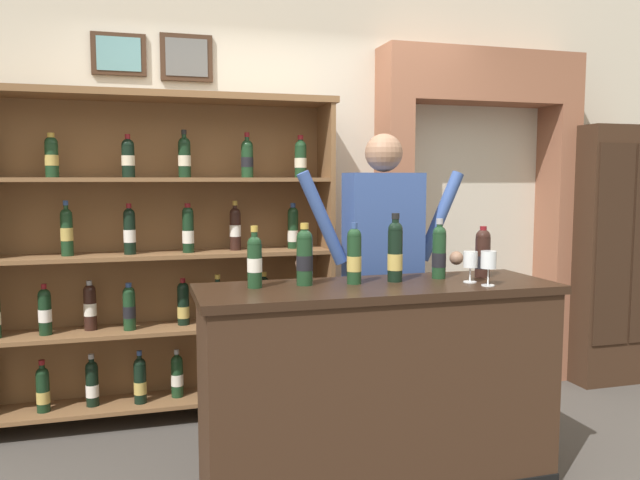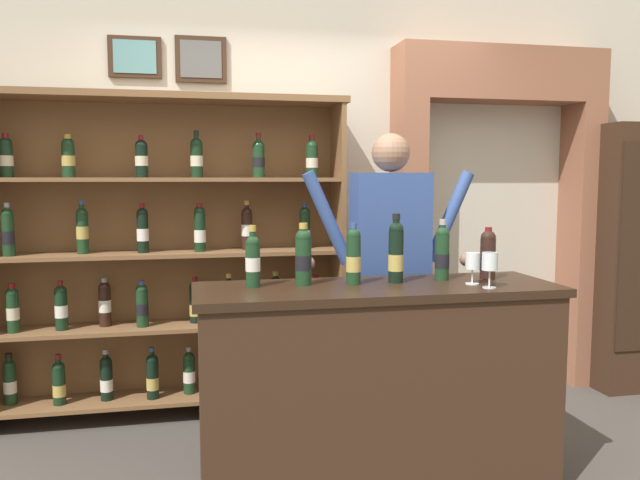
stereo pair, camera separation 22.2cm
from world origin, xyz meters
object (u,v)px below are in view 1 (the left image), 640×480
Objects in this scene: tasting_bottle_grappa at (395,251)px; wine_glass_spare at (489,261)px; wine_shelf at (155,254)px; tasting_bottle_bianco at (305,256)px; shopkeeper at (383,252)px; tasting_bottle_chianti at (439,251)px; wine_glass_right at (470,261)px; side_cabinet at (607,254)px; tasting_counter at (378,387)px; tasting_bottle_rosso at (483,253)px; tasting_bottle_brunello at (255,260)px; tasting_bottle_riserva at (354,255)px.

wine_glass_spare is (0.37, -0.24, -0.03)m from tasting_bottle_grappa.
tasting_bottle_bianco is at bearing -59.33° from wine_shelf.
shopkeeper is 5.95× the size of tasting_bottle_bianco.
tasting_bottle_grappa is 1.11× the size of tasting_bottle_chianti.
side_cabinet is at bearing 33.04° from wine_glass_right.
tasting_counter is 0.67m from tasting_bottle_grappa.
tasting_bottle_grappa is (-2.17, -1.06, 0.21)m from side_cabinet.
tasting_bottle_rosso is (1.60, -1.13, 0.08)m from wine_shelf.
shopkeeper reaches higher than tasting_bottle_brunello.
tasting_bottle_bianco is (-0.57, -0.44, 0.05)m from shopkeeper.
tasting_bottle_riserva is at bearing 168.01° from wine_glass_right.
wine_shelf is 8.56× the size of tasting_bottle_rosso.
tasting_counter is 5.99× the size of tasting_bottle_brunello.
side_cabinet is 11.37× the size of wine_glass_spare.
side_cabinet is 6.22× the size of tasting_bottle_chianti.
wine_glass_spare is (0.59, -0.23, -0.02)m from tasting_bottle_riserva.
tasting_bottle_bianco is 1.13× the size of tasting_bottle_rosso.
tasting_bottle_chianti is 0.24m from tasting_bottle_rosso.
tasting_bottle_bianco is at bearing 173.03° from tasting_bottle_riserva.
side_cabinet is 2.42m from tasting_bottle_grappa.
tasting_bottle_bianco is at bearing 169.50° from wine_glass_right.
shopkeeper is at bearing 37.74° from tasting_bottle_bianco.
tasting_bottle_brunello is (-0.81, -0.45, 0.04)m from shopkeeper.
wine_shelf is at bearing 110.59° from tasting_bottle_brunello.
tasting_bottle_bianco is at bearing -158.32° from side_cabinet.
shopkeeper is 0.93m from tasting_bottle_brunello.
side_cabinet is 7.21× the size of tasting_bottle_rosso.
tasting_bottle_bianco is at bearing 162.60° from wine_glass_spare.
tasting_bottle_chianti is (0.13, -0.44, 0.05)m from shopkeeper.
wine_glass_spare is (0.48, -0.17, 0.62)m from tasting_counter.
tasting_bottle_brunello is 0.94m from tasting_bottle_chianti.
wine_shelf reaches higher than side_cabinet.
tasting_bottle_chianti is at bearing -151.65° from side_cabinet.
side_cabinet is 6.39× the size of tasting_bottle_bianco.
wine_shelf is 1.40m from shopkeeper.
tasting_bottle_riserva is 1.93× the size of wine_glass_right.
wine_glass_right is (0.79, -0.15, -0.04)m from tasting_bottle_bianco.
wine_glass_right reaches higher than tasting_counter.
wine_glass_right is at bearing 105.83° from wine_glass_spare.
shopkeeper is (1.23, -0.67, 0.04)m from wine_shelf.
tasting_bottle_chianti is (0.25, 0.03, -0.01)m from tasting_bottle_grappa.
side_cabinet is 6.55× the size of tasting_bottle_brunello.
tasting_bottle_riserva is at bearing 158.65° from wine_glass_spare.
wine_glass_right is 0.12m from wine_glass_spare.
tasting_bottle_bianco is (-0.34, 0.09, 0.64)m from tasting_counter.
tasting_bottle_riserva reaches higher than wine_glass_right.
wine_glass_right is (1.45, -1.26, 0.06)m from wine_shelf.
tasting_bottle_chianti reaches higher than tasting_bottle_riserva.
tasting_counter is 0.83m from shopkeeper.
shopkeeper reaches higher than tasting_counter.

